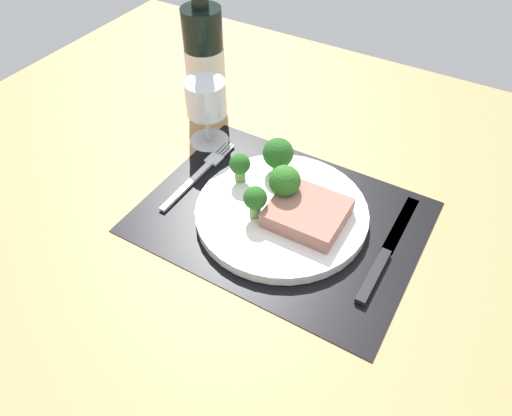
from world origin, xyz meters
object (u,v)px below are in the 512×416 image
plate (282,212)px  knife (385,254)px  fork (199,174)px  wine_glass (206,102)px  wine_bottle (204,58)px  steak (307,214)px

plate → knife: 16.21cm
fork → plate: bearing=-4.3°
wine_glass → knife: bearing=-14.9°
knife → wine_bottle: (-43.31, 19.23, 9.52)cm
wine_bottle → wine_glass: wine_bottle is taller
steak → knife: bearing=3.6°
knife → steak: bearing=-179.7°
plate → knife: plate is taller
plate → fork: (-16.26, 1.42, -0.55)cm
plate → fork: bearing=175.0°
wine_glass → wine_bottle: bearing=125.6°
steak → wine_glass: wine_glass is taller
knife → wine_glass: size_ratio=1.93×
plate → wine_glass: wine_glass is taller
fork → knife: knife is taller
plate → wine_bottle: wine_bottle is taller
steak → knife: steak is taller
plate → wine_glass: bearing=153.2°
steak → plate: bearing=176.9°
fork → wine_bottle: (-10.86, 18.34, 9.57)cm
plate → wine_glass: (-20.32, 10.26, 6.96)cm
steak → wine_bottle: 37.76cm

